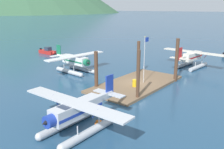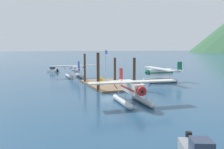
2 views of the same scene
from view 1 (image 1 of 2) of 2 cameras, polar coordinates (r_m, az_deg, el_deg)
name	(u,v)px [view 1 (image 1 of 2)]	position (r m, az deg, el deg)	size (l,w,h in m)	color
ground_plane	(136,85)	(31.91, 5.69, -2.43)	(1200.00, 1200.00, 0.00)	navy
dock_platform	(136,84)	(31.86, 5.70, -2.17)	(13.45, 6.63, 0.30)	brown
piling_near_left	(138,75)	(26.11, 6.13, -0.21)	(0.37, 0.37, 5.48)	#4C3323
piling_near_right	(177,60)	(33.74, 14.84, 3.23)	(0.45, 0.45, 5.83)	#4C3323
piling_far_left	(96,70)	(29.75, -3.72, 0.98)	(0.46, 0.46, 4.67)	#4C3323
piling_far_right	(138,58)	(36.59, 6.16, 3.90)	(0.45, 0.45, 4.98)	#4C3323
flagpole	(145,54)	(31.27, 7.70, 4.74)	(0.95, 0.10, 5.97)	silver
fuel_drum	(135,83)	(30.17, 5.32, -2.00)	(0.62, 0.62, 0.88)	gold
mooring_buoy	(99,124)	(20.76, -3.08, -11.44)	(0.72, 0.72, 0.72)	orange
seaplane_white_bow_centre	(75,62)	(38.01, -8.58, 2.84)	(10.48, 7.97, 3.84)	#B7BABF
seaplane_silver_port_aft	(77,114)	(19.84, -8.23, -9.02)	(7.98, 10.41, 3.84)	#B7BABF
seaplane_cream_stbd_aft	(192,58)	(42.76, 18.17, 3.64)	(7.97, 10.48, 3.84)	#B7BABF
boat_red_open_north	(48,51)	(55.07, -14.79, 5.23)	(1.58, 4.89, 1.50)	#B2231E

